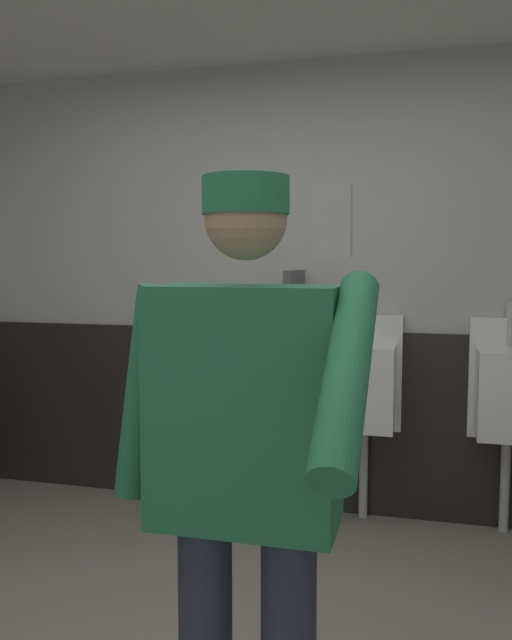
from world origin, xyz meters
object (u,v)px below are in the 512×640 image
object	(u,v)px
urinal_middle	(363,385)
urinal_right	(510,392)
urinal_left	(231,379)
cell_phone	(332,221)
person	(245,458)

from	to	relation	value
urinal_middle	urinal_right	distance (m)	0.75
urinal_middle	urinal_left	bearing A→B (deg)	180.00
cell_phone	urinal_left	bearing A→B (deg)	114.09
urinal_middle	person	xyz separation A→B (m)	(-0.11, -2.00, 0.19)
urinal_right	cell_phone	world-z (taller)	cell_phone
person	urinal_left	bearing A→B (deg)	107.84
urinal_left	cell_phone	xyz separation A→B (m)	(0.92, -2.50, 0.73)
person	cell_phone	xyz separation A→B (m)	(0.28, -0.50, 0.55)
urinal_left	person	distance (m)	2.11
urinal_left	person	world-z (taller)	person
urinal_right	person	size ratio (longest dim) A/B	0.75
urinal_middle	cell_phone	xyz separation A→B (m)	(0.17, -2.50, 0.73)
cell_phone	person	bearing A→B (deg)	123.05
urinal_middle	urinal_right	xyz separation A→B (m)	(0.75, 0.00, 0.00)
urinal_right	cell_phone	bearing A→B (deg)	-102.99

